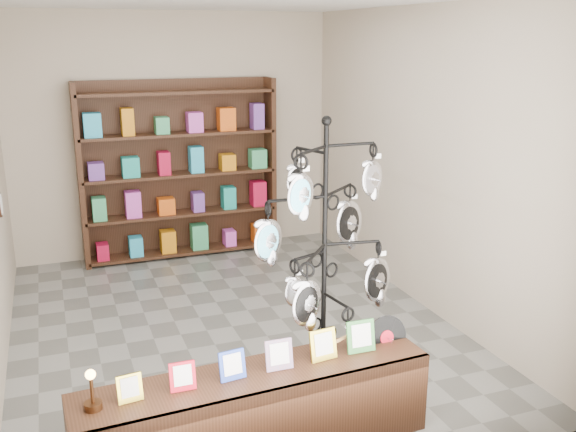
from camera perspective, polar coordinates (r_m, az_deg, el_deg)
ground at (r=6.29m, az=-4.98°, el=-9.75°), size 5.00×5.00×0.00m
room_envelope at (r=5.75m, az=-5.42°, el=7.16°), size 5.00×5.00×5.00m
display_tree at (r=4.58m, az=3.27°, el=-2.60°), size 1.17×1.17×2.18m
front_shelf at (r=4.44m, az=-2.79°, el=-17.05°), size 2.39×0.61×0.84m
back_shelving at (r=8.10m, az=-9.59°, el=3.58°), size 2.42×0.36×2.20m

